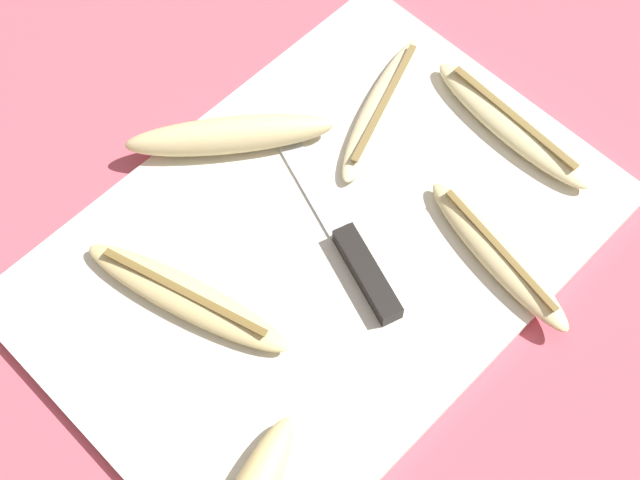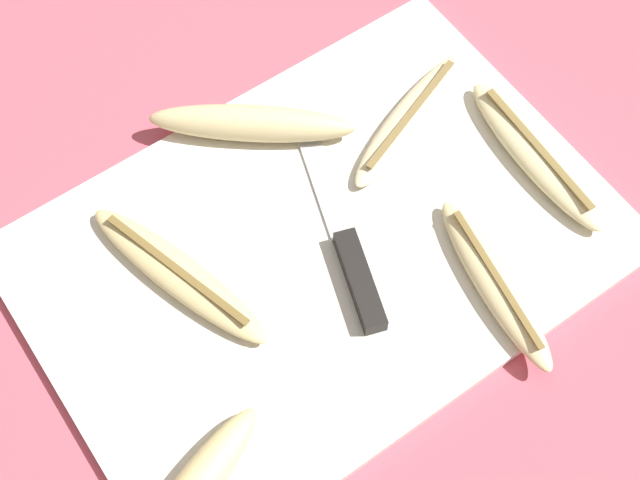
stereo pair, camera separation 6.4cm
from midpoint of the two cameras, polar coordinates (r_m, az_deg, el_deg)
The scene contains 8 objects.
ground_plane at distance 0.80m, azimuth -2.27°, elevation -0.90°, with size 4.00×4.00×0.00m, color #C65160.
cutting_board at distance 0.80m, azimuth -2.28°, elevation -0.71°, with size 0.51×0.36×0.01m.
knife at distance 0.78m, azimuth -0.22°, elevation -0.83°, with size 0.10×0.23×0.02m.
banana_spotted_left at distance 0.77m, azimuth -10.94°, elevation -3.78°, with size 0.09×0.20×0.02m.
banana_soft_right at distance 0.86m, azimuth 10.13°, elevation 7.17°, with size 0.05×0.19×0.02m.
banana_mellow_near at distance 0.84m, azimuth -7.99°, elevation 6.50°, with size 0.17×0.15×0.03m.
banana_ripe_center at distance 0.79m, azimuth 9.08°, elevation -1.12°, with size 0.06×0.18×0.02m.
banana_cream_curved at distance 0.86m, azimuth 1.99°, elevation 8.34°, with size 0.18×0.10×0.02m.
Camera 1 is at (-0.25, -0.25, 0.72)m, focal length 50.00 mm.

